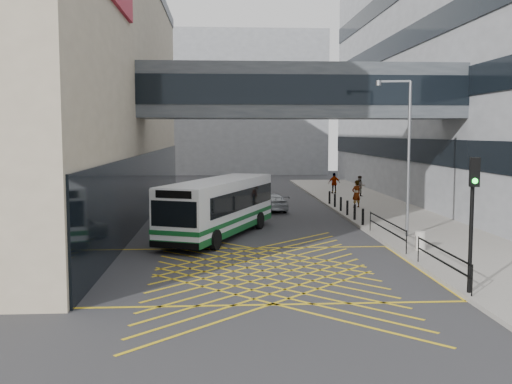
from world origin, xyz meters
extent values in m
plane|color=#333335|center=(0.00, 0.00, 0.00)|extent=(120.00, 120.00, 0.00)
cube|color=black|center=(-5.96, 16.00, 2.00)|extent=(0.10, 41.50, 4.00)
cube|color=black|center=(11.96, 24.00, 4.00)|extent=(0.10, 43.50, 1.60)
cube|color=black|center=(11.96, 24.00, 8.00)|extent=(0.10, 43.50, 1.60)
cube|color=black|center=(11.96, 24.00, 12.00)|extent=(0.10, 43.50, 1.60)
cube|color=gray|center=(-2.00, 60.00, 9.00)|extent=(28.00, 16.00, 18.00)
cube|color=#3E4348|center=(3.00, 12.00, 7.50)|extent=(20.00, 4.00, 3.00)
cube|color=black|center=(3.00, 9.98, 7.50)|extent=(19.50, 0.06, 1.60)
cube|color=black|center=(3.00, 14.02, 7.50)|extent=(19.50, 0.06, 1.60)
cube|color=gray|center=(9.00, 15.00, 0.08)|extent=(6.00, 54.00, 0.16)
cube|color=gold|center=(0.00, 0.00, 0.00)|extent=(12.00, 9.00, 0.01)
cube|color=silver|center=(-1.63, 7.64, 1.56)|extent=(5.93, 10.24, 2.48)
cube|color=#105021|center=(-1.63, 7.64, 0.48)|extent=(5.98, 10.29, 0.31)
cube|color=#105021|center=(-1.63, 7.64, 0.97)|extent=(6.00, 10.30, 0.20)
cube|color=black|center=(-1.42, 8.15, 1.89)|extent=(5.50, 9.07, 0.97)
cube|color=black|center=(-3.52, 2.96, 1.79)|extent=(1.99, 0.86, 1.10)
cube|color=black|center=(-3.53, 2.94, 2.62)|extent=(1.56, 0.67, 0.32)
cube|color=silver|center=(-1.63, 7.64, 2.82)|extent=(5.88, 10.15, 0.09)
cube|color=black|center=(-3.53, 2.94, 0.46)|extent=(2.17, 0.95, 0.28)
cube|color=black|center=(0.27, 12.33, 0.46)|extent=(2.17, 0.95, 0.28)
cylinder|color=black|center=(-3.95, 5.00, 0.46)|extent=(0.58, 0.95, 0.92)
cylinder|color=black|center=(-1.80, 4.13, 0.46)|extent=(0.58, 0.95, 0.92)
cylinder|color=black|center=(-1.60, 10.80, 0.46)|extent=(0.58, 0.95, 0.92)
cylinder|color=black|center=(0.55, 9.93, 0.46)|extent=(0.58, 0.95, 0.92)
imported|color=silver|center=(-3.32, 6.78, 0.66)|extent=(3.06, 4.47, 1.32)
imported|color=black|center=(-0.92, 13.81, 0.72)|extent=(3.10, 4.95, 1.45)
imported|color=#989DA0|center=(1.76, 17.57, 0.62)|extent=(2.55, 4.28, 1.25)
cylinder|color=black|center=(6.25, -4.06, 1.97)|extent=(0.15, 0.15, 3.61)
cube|color=black|center=(6.20, -4.29, 3.99)|extent=(0.33, 0.25, 0.90)
sphere|color=#19E533|center=(6.18, -4.39, 3.72)|extent=(0.20, 0.20, 0.17)
cylinder|color=slate|center=(7.54, 6.30, 3.91)|extent=(0.18, 0.18, 7.49)
cube|color=slate|center=(6.80, 6.45, 7.65)|extent=(1.49, 0.39, 0.09)
cylinder|color=slate|center=(6.07, 6.60, 7.58)|extent=(0.31, 0.31, 0.23)
cylinder|color=#ADA89E|center=(7.03, 2.84, 0.56)|extent=(0.46, 0.46, 0.80)
cube|color=black|center=(6.15, -2.00, 1.11)|extent=(0.05, 5.00, 0.05)
cube|color=black|center=(6.15, -2.00, 0.71)|extent=(0.05, 5.00, 0.05)
cube|color=black|center=(6.15, 5.00, 1.11)|extent=(0.05, 6.00, 0.05)
cube|color=black|center=(6.15, 5.00, 0.71)|extent=(0.05, 6.00, 0.05)
cylinder|color=black|center=(6.15, -4.50, 0.66)|extent=(0.04, 0.04, 1.00)
cylinder|color=black|center=(6.15, 0.50, 0.66)|extent=(0.04, 0.04, 1.00)
cylinder|color=black|center=(6.15, 2.00, 0.66)|extent=(0.04, 0.04, 1.00)
cylinder|color=black|center=(6.15, 8.00, 0.66)|extent=(0.04, 0.04, 1.00)
cylinder|color=black|center=(6.25, 10.00, 0.61)|extent=(0.14, 0.14, 0.90)
cylinder|color=black|center=(6.25, 12.00, 0.61)|extent=(0.14, 0.14, 0.90)
cylinder|color=black|center=(6.25, 14.00, 0.61)|extent=(0.14, 0.14, 0.90)
cylinder|color=black|center=(6.25, 16.00, 0.61)|extent=(0.14, 0.14, 0.90)
cylinder|color=black|center=(6.25, 18.00, 0.61)|extent=(0.14, 0.14, 0.90)
cylinder|color=black|center=(6.25, 20.00, 0.61)|extent=(0.14, 0.14, 0.90)
imported|color=gray|center=(7.66, 17.72, 1.08)|extent=(0.89, 0.79, 1.84)
imported|color=gray|center=(9.59, 24.72, 0.98)|extent=(0.83, 0.51, 1.64)
imported|color=gray|center=(7.99, 27.23, 1.02)|extent=(1.04, 0.55, 1.71)
camera|label=1|loc=(-1.60, -22.11, 5.16)|focal=42.00mm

